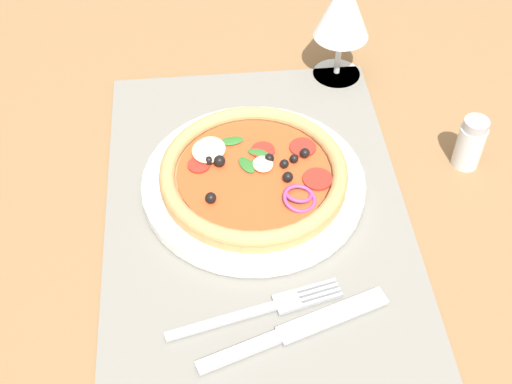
% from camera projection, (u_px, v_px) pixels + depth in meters
% --- Properties ---
extents(ground_plane, '(1.90, 1.40, 0.02)m').
position_uv_depth(ground_plane, '(257.00, 223.00, 0.78)').
color(ground_plane, olive).
extents(placemat, '(0.51, 0.34, 0.00)m').
position_uv_depth(placemat, '(257.00, 215.00, 0.77)').
color(placemat, slate).
rests_on(placemat, ground_plane).
extents(plate, '(0.25, 0.25, 0.01)m').
position_uv_depth(plate, '(257.00, 184.00, 0.79)').
color(plate, silver).
rests_on(plate, placemat).
extents(pizza, '(0.21, 0.21, 0.03)m').
position_uv_depth(pizza, '(256.00, 172.00, 0.77)').
color(pizza, tan).
rests_on(pizza, plate).
extents(fork, '(0.06, 0.18, 0.00)m').
position_uv_depth(fork, '(265.00, 309.00, 0.68)').
color(fork, '#B2B5BA').
rests_on(fork, placemat).
extents(knife, '(0.08, 0.19, 0.01)m').
position_uv_depth(knife, '(296.00, 330.00, 0.66)').
color(knife, '#B2B5BA').
rests_on(knife, placemat).
extents(wine_glass, '(0.07, 0.07, 0.15)m').
position_uv_depth(wine_glass, '(343.00, 10.00, 0.86)').
color(wine_glass, silver).
rests_on(wine_glass, ground_plane).
extents(pepper_shaker, '(0.03, 0.03, 0.07)m').
position_uv_depth(pepper_shaker, '(470.00, 143.00, 0.80)').
color(pepper_shaker, silver).
rests_on(pepper_shaker, ground_plane).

